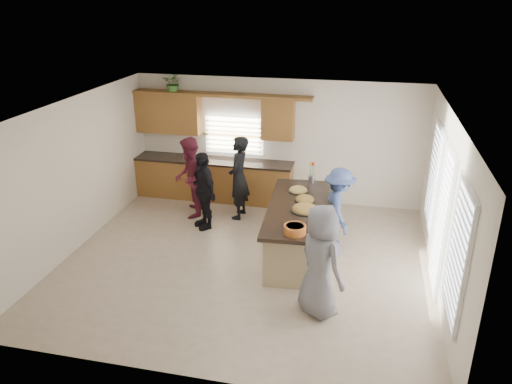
% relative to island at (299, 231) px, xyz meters
% --- Properties ---
extents(floor, '(6.50, 6.50, 0.00)m').
position_rel_island_xyz_m(floor, '(-0.89, -0.51, -0.45)').
color(floor, '#C3AD91').
rests_on(floor, ground).
extents(room_shell, '(6.52, 6.02, 2.81)m').
position_rel_island_xyz_m(room_shell, '(-0.89, -0.51, 1.45)').
color(room_shell, silver).
rests_on(room_shell, ground).
extents(back_cabinetry, '(4.08, 0.66, 2.46)m').
position_rel_island_xyz_m(back_cabinetry, '(-2.36, 2.22, 0.46)').
color(back_cabinetry, '#965F2B').
rests_on(back_cabinetry, ground).
extents(right_wall_glazing, '(0.06, 4.00, 2.25)m').
position_rel_island_xyz_m(right_wall_glazing, '(2.33, -0.65, 0.89)').
color(right_wall_glazing, white).
rests_on(right_wall_glazing, ground).
extents(island, '(1.31, 2.76, 0.95)m').
position_rel_island_xyz_m(island, '(0.00, 0.00, 0.00)').
color(island, tan).
rests_on(island, ground).
extents(platter_front, '(0.51, 0.51, 0.20)m').
position_rel_island_xyz_m(platter_front, '(0.11, -0.19, 0.53)').
color(platter_front, black).
rests_on(platter_front, island).
extents(platter_mid, '(0.39, 0.39, 0.16)m').
position_rel_island_xyz_m(platter_mid, '(0.05, 0.26, 0.52)').
color(platter_mid, black).
rests_on(platter_mid, island).
extents(platter_back, '(0.39, 0.39, 0.16)m').
position_rel_island_xyz_m(platter_back, '(-0.14, 0.68, 0.52)').
color(platter_back, black).
rests_on(platter_back, island).
extents(salad_bowl, '(0.36, 0.36, 0.14)m').
position_rel_island_xyz_m(salad_bowl, '(0.06, -1.09, 0.58)').
color(salad_bowl, '#C96324').
rests_on(salad_bowl, island).
extents(clear_cup, '(0.09, 0.09, 0.10)m').
position_rel_island_xyz_m(clear_cup, '(0.33, -0.83, 0.55)').
color(clear_cup, white).
rests_on(clear_cup, island).
extents(plate_stack, '(0.25, 0.25, 0.04)m').
position_rel_island_xyz_m(plate_stack, '(-0.13, 0.75, 0.52)').
color(plate_stack, '#B590D2').
rests_on(plate_stack, island).
extents(flower_vase, '(0.14, 0.14, 0.42)m').
position_rel_island_xyz_m(flower_vase, '(0.06, 1.26, 0.71)').
color(flower_vase, silver).
rests_on(flower_vase, island).
extents(potted_plant, '(0.45, 0.40, 0.48)m').
position_rel_island_xyz_m(potted_plant, '(-3.22, 2.31, 2.19)').
color(potted_plant, '#458033').
rests_on(potted_plant, back_cabinetry).
extents(woman_left_back, '(0.45, 0.67, 1.80)m').
position_rel_island_xyz_m(woman_left_back, '(-1.49, 1.30, 0.45)').
color(woman_left_back, black).
rests_on(woman_left_back, ground).
extents(woman_left_mid, '(0.85, 0.98, 1.74)m').
position_rel_island_xyz_m(woman_left_mid, '(-2.52, 1.15, 0.42)').
color(woman_left_mid, maroon).
rests_on(woman_left_mid, ground).
extents(woman_left_front, '(0.93, 0.97, 1.62)m').
position_rel_island_xyz_m(woman_left_front, '(-2.06, 0.67, 0.36)').
color(woman_left_front, black).
rests_on(woman_left_front, ground).
extents(woman_right_back, '(0.84, 1.14, 1.58)m').
position_rel_island_xyz_m(woman_right_back, '(0.67, 0.41, 0.34)').
color(woman_right_back, '#3F528A').
rests_on(woman_right_back, ground).
extents(woman_right_front, '(1.00, 1.01, 1.77)m').
position_rel_island_xyz_m(woman_right_front, '(0.55, -1.76, 0.43)').
color(woman_right_front, slate).
rests_on(woman_right_front, ground).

